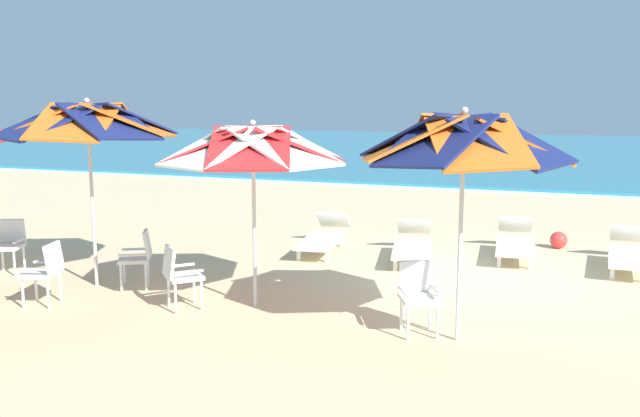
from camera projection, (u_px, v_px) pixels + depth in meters
name	position (u px, v px, depth m)	size (l,w,h in m)	color
ground_plane	(482.00, 285.00, 9.99)	(80.00, 80.00, 0.00)	beige
sea	(546.00, 150.00, 36.96)	(80.00, 36.00, 0.10)	teal
surf_foam	(526.00, 193.00, 20.06)	(80.00, 0.70, 0.01)	white
beach_umbrella_0	(464.00, 141.00, 7.32)	(2.42, 2.42, 2.69)	silver
plastic_chair_0	(418.00, 293.00, 7.87)	(0.59, 0.61, 0.87)	white
beach_umbrella_1	(253.00, 146.00, 8.58)	(2.56, 2.56, 2.52)	silver
plastic_chair_1	(179.00, 273.00, 8.77)	(0.63, 0.63, 0.87)	white
beach_umbrella_2	(88.00, 122.00, 9.58)	(2.62, 2.62, 2.80)	silver
plastic_chair_2	(45.00, 269.00, 8.95)	(0.57, 0.54, 0.87)	white
plastic_chair_3	(139.00, 255.00, 9.78)	(0.62, 0.60, 0.87)	white
plastic_chair_5	(9.00, 243.00, 10.66)	(0.57, 0.59, 0.87)	white
sun_lounger_0	(630.00, 252.00, 10.92)	(0.73, 2.17, 0.62)	white
sun_lounger_1	(515.00, 242.00, 11.77)	(0.79, 2.19, 0.62)	white
sun_lounger_2	(413.00, 244.00, 11.58)	(1.02, 2.22, 0.62)	white
sun_lounger_3	(324.00, 236.00, 12.25)	(0.88, 2.21, 0.62)	white
beach_ball	(559.00, 240.00, 12.48)	(0.32, 0.32, 0.32)	red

